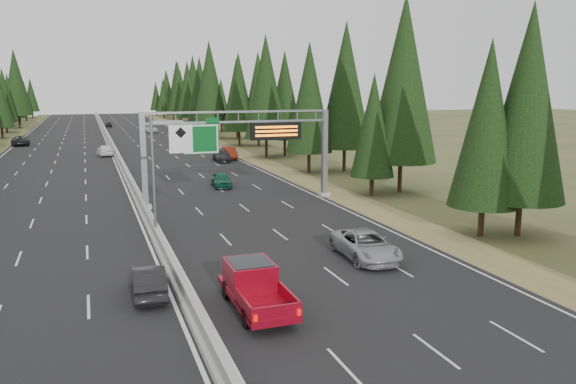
# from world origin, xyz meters

# --- Properties ---
(road) EXTENTS (32.00, 260.00, 0.08)m
(road) POSITION_xyz_m (0.00, 80.00, 0.04)
(road) COLOR black
(road) RESTS_ON ground
(shoulder_right) EXTENTS (3.60, 260.00, 0.06)m
(shoulder_right) POSITION_xyz_m (17.80, 80.00, 0.03)
(shoulder_right) COLOR olive
(shoulder_right) RESTS_ON ground
(median_barrier) EXTENTS (0.70, 260.00, 0.85)m
(median_barrier) POSITION_xyz_m (0.00, 80.00, 0.41)
(median_barrier) COLOR gray
(median_barrier) RESTS_ON road
(sign_gantry) EXTENTS (16.75, 0.98, 7.80)m
(sign_gantry) POSITION_xyz_m (8.92, 34.88, 5.27)
(sign_gantry) COLOR slate
(sign_gantry) RESTS_ON road
(hov_sign_pole) EXTENTS (2.80, 0.50, 8.00)m
(hov_sign_pole) POSITION_xyz_m (0.58, 24.97, 4.72)
(hov_sign_pole) COLOR slate
(hov_sign_pole) RESTS_ON road
(tree_row_right) EXTENTS (12.15, 241.17, 18.67)m
(tree_row_right) POSITION_xyz_m (22.25, 73.15, 9.32)
(tree_row_right) COLOR black
(tree_row_right) RESTS_ON ground
(silver_minivan) EXTENTS (2.87, 5.77, 1.57)m
(silver_minivan) POSITION_xyz_m (10.91, 16.77, 0.87)
(silver_minivan) COLOR #9B9B9F
(silver_minivan) RESTS_ON road
(red_pickup) EXTENTS (2.13, 5.97, 1.95)m
(red_pickup) POSITION_xyz_m (2.80, 12.09, 1.16)
(red_pickup) COLOR black
(red_pickup) RESTS_ON road
(car_ahead_green) EXTENTS (2.12, 4.40, 1.45)m
(car_ahead_green) POSITION_xyz_m (8.49, 42.84, 0.81)
(car_ahead_green) COLOR #125138
(car_ahead_green) RESTS_ON road
(car_ahead_dkred) EXTENTS (2.21, 5.06, 1.62)m
(car_ahead_dkred) POSITION_xyz_m (14.50, 63.92, 0.89)
(car_ahead_dkred) COLOR maroon
(car_ahead_dkred) RESTS_ON road
(car_ahead_dkgrey) EXTENTS (2.61, 5.33, 1.49)m
(car_ahead_dkgrey) POSITION_xyz_m (13.00, 61.93, 0.83)
(car_ahead_dkgrey) COLOR black
(car_ahead_dkgrey) RESTS_ON road
(car_ahead_white) EXTENTS (2.82, 5.25, 1.40)m
(car_ahead_white) POSITION_xyz_m (9.44, 115.06, 0.78)
(car_ahead_white) COLOR silver
(car_ahead_white) RESTS_ON road
(car_ahead_far) EXTENTS (1.77, 3.85, 1.28)m
(car_ahead_far) POSITION_xyz_m (1.50, 135.65, 0.72)
(car_ahead_far) COLOR black
(car_ahead_far) RESTS_ON road
(car_onc_near) EXTENTS (1.68, 4.35, 1.41)m
(car_onc_near) POSITION_xyz_m (-1.50, 15.00, 0.79)
(car_onc_near) COLOR black
(car_onc_near) RESTS_ON road
(car_onc_white) EXTENTS (2.38, 4.98, 1.64)m
(car_onc_white) POSITION_xyz_m (-1.50, 73.52, 0.90)
(car_onc_white) COLOR white
(car_onc_white) RESTS_ON road
(car_onc_far) EXTENTS (3.08, 6.04, 1.63)m
(car_onc_far) POSITION_xyz_m (-14.50, 94.01, 0.90)
(car_onc_far) COLOR #222325
(car_onc_far) RESTS_ON road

